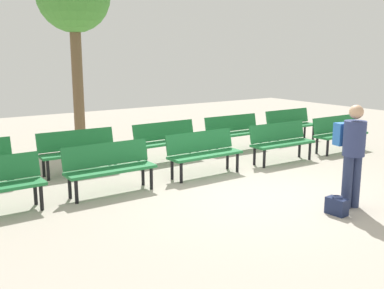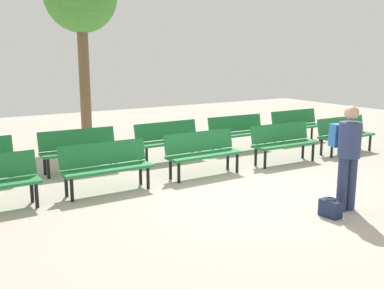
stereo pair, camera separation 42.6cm
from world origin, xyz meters
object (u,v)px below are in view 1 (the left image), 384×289
Objects in this scene: bench_r0_c3 at (281,140)px; bench_r1_c2 at (167,139)px; bench_r0_c2 at (203,151)px; bench_r1_c4 at (290,123)px; visitor_with_backpack at (352,150)px; handbag at (337,206)px; bench_r1_c1 at (78,149)px; bench_r0_c1 at (109,165)px; bench_r1_c3 at (234,130)px; bench_r0_c4 at (339,131)px.

bench_r1_c2 is at bearing 143.94° from bench_r0_c3.
bench_r0_c2 is 1.00× the size of bench_r1_c4.
handbag is (-0.45, -0.12, -0.80)m from visitor_with_backpack.
bench_r1_c1 is 6.15m from bench_r1_c4.
bench_r1_c2 is at bearing 87.05° from bench_r0_c2.
bench_r1_c4 is at bearing 50.24° from handbag.
bench_r0_c1 is at bearing 128.81° from handbag.
bench_r1_c2 is at bearing 36.27° from bench_r0_c1.
bench_r1_c4 is (6.19, 1.58, 0.00)m from bench_r0_c1.
bench_r0_c2 is 1.00× the size of bench_r1_c2.
bench_r1_c1 reaches higher than handbag.
visitor_with_backpack is (-3.34, -4.44, 0.43)m from bench_r1_c4.
visitor_with_backpack is (2.85, -2.86, 0.43)m from bench_r0_c1.
bench_r1_c3 is at bearing 35.63° from bench_r0_c2.
bench_r0_c1 is at bearing -158.07° from bench_r1_c3.
bench_r0_c3 is at bearing -0.25° from bench_r0_c1.
bench_r1_c3 is at bearing 20.74° from bench_r0_c1.
bench_r1_c1 is at bearing -44.46° from visitor_with_backpack.
bench_r0_c1 is 0.97× the size of visitor_with_backpack.
bench_r1_c2 is 1.99m from bench_r1_c3.
bench_r0_c1 and bench_r1_c4 have the same top height.
bench_r0_c2 is 4.86× the size of handbag.
handbag is at bearing -61.18° from bench_r1_c1.
visitor_with_backpack is at bearing -140.11° from bench_r0_c4.
bench_r1_c3 is (4.11, 1.54, 0.00)m from bench_r0_c1.
visitor_with_backpack reaches higher than bench_r1_c1.
bench_r0_c1 is 1.62m from bench_r1_c1.
handbag is at bearing -119.62° from bench_r0_c3.
bench_r1_c3 is at bearing 93.82° from bench_r0_c3.
bench_r0_c3 is at bearing -20.11° from bench_r1_c1.
bench_r1_c2 is (-2.05, 1.58, 0.00)m from bench_r0_c3.
bench_r1_c1 is 0.98× the size of visitor_with_backpack.
bench_r0_c2 is at bearing 178.82° from bench_r0_c4.
bench_r1_c1 is 1.00× the size of bench_r1_c2.
bench_r1_c3 is at bearing 142.75° from bench_r0_c4.
bench_r1_c3 is at bearing -178.46° from bench_r1_c4.
bench_r0_c4 and bench_r1_c4 have the same top height.
bench_r1_c4 is at bearing 14.59° from bench_r0_c1.
bench_r0_c2 and bench_r1_c2 have the same top height.
bench_r1_c2 is 4.88× the size of handbag.
bench_r0_c1 and bench_r1_c2 have the same top height.
bench_r0_c1 is at bearing -179.00° from bench_r0_c3.
bench_r1_c1 is (0.04, 1.62, 0.00)m from bench_r0_c1.
bench_r0_c3 is (2.11, -0.07, 0.00)m from bench_r0_c2.
bench_r0_c1 is at bearing -165.43° from bench_r1_c4.
bench_r1_c2 is (0.06, 1.51, 0.00)m from bench_r0_c2.
visitor_with_backpack is (-1.32, -2.82, 0.43)m from bench_r0_c3.
bench_r0_c4 is 2.62m from bench_r1_c3.
bench_r0_c2 and bench_r0_c3 have the same top height.
bench_r0_c3 is at bearing -101.71° from visitor_with_backpack.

